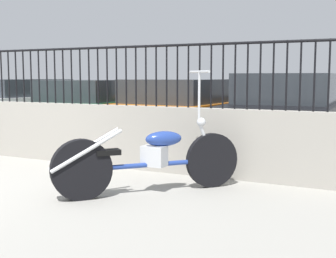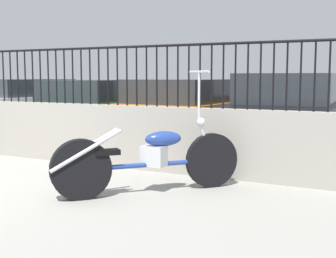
{
  "view_description": "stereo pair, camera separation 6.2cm",
  "coord_description": "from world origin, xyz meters",
  "px_view_note": "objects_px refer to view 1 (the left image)",
  "views": [
    {
      "loc": [
        5.33,
        -3.28,
        1.36
      ],
      "look_at": [
        2.62,
        1.99,
        0.7
      ],
      "focal_mm": 50.0,
      "sensor_mm": 36.0,
      "label": 1
    },
    {
      "loc": [
        5.38,
        -3.25,
        1.36
      ],
      "look_at": [
        2.62,
        1.99,
        0.7
      ],
      "focal_mm": 50.0,
      "sensor_mm": 36.0,
      "label": 2
    }
  ],
  "objects_px": {
    "car_green": "(93,108)",
    "car_orange": "(181,111)",
    "car_white": "(27,104)",
    "motorcycle_blue": "(140,160)",
    "car_black": "(290,113)"
  },
  "relations": [
    {
      "from": "car_green",
      "to": "car_orange",
      "type": "bearing_deg",
      "value": -95.65
    },
    {
      "from": "motorcycle_blue",
      "to": "car_white",
      "type": "distance_m",
      "value": 7.37
    },
    {
      "from": "car_orange",
      "to": "car_black",
      "type": "bearing_deg",
      "value": -91.04
    },
    {
      "from": "motorcycle_blue",
      "to": "car_black",
      "type": "bearing_deg",
      "value": 28.74
    },
    {
      "from": "car_green",
      "to": "car_black",
      "type": "distance_m",
      "value": 4.53
    },
    {
      "from": "motorcycle_blue",
      "to": "car_orange",
      "type": "height_order",
      "value": "motorcycle_blue"
    },
    {
      "from": "car_white",
      "to": "car_green",
      "type": "distance_m",
      "value": 2.28
    },
    {
      "from": "motorcycle_blue",
      "to": "car_green",
      "type": "xyz_separation_m",
      "value": [
        -3.67,
        4.11,
        0.26
      ]
    },
    {
      "from": "motorcycle_blue",
      "to": "car_black",
      "type": "xyz_separation_m",
      "value": [
        0.85,
        3.87,
        0.31
      ]
    },
    {
      "from": "motorcycle_blue",
      "to": "car_orange",
      "type": "relative_size",
      "value": 0.44
    },
    {
      "from": "car_green",
      "to": "car_white",
      "type": "bearing_deg",
      "value": 79.68
    },
    {
      "from": "motorcycle_blue",
      "to": "car_black",
      "type": "relative_size",
      "value": 0.41
    },
    {
      "from": "car_white",
      "to": "car_black",
      "type": "relative_size",
      "value": 1.04
    },
    {
      "from": "car_green",
      "to": "car_orange",
      "type": "distance_m",
      "value": 2.27
    },
    {
      "from": "car_orange",
      "to": "car_black",
      "type": "relative_size",
      "value": 0.93
    }
  ]
}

